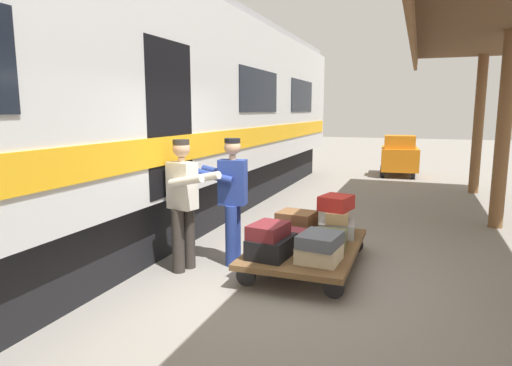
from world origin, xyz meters
TOP-DOWN VIEW (x-y plane):
  - ground_plane at (0.00, 0.00)m, footprint 60.00×60.00m
  - train_car at (3.37, 0.00)m, footprint 3.02×19.62m
  - luggage_cart at (0.13, -0.42)m, footprint 1.31×2.13m
  - suitcase_cream_canvas at (-0.16, 0.17)m, footprint 0.51×0.51m
  - suitcase_burgundy_valise at (0.43, -0.42)m, footprint 0.57×0.53m
  - suitcase_black_hardshell at (0.43, 0.17)m, footprint 0.51×0.66m
  - suitcase_olive_duffel at (-0.16, -0.42)m, footprint 0.46×0.54m
  - suitcase_brown_leather at (0.43, -1.00)m, footprint 0.56×0.50m
  - suitcase_gray_aluminum at (-0.16, -1.00)m, footprint 0.54×0.54m
  - suitcase_tan_vintage at (-0.16, -1.03)m, footprint 0.37×0.58m
  - suitcase_maroon_trunk at (0.46, 0.20)m, footprint 0.44×0.56m
  - suitcase_slate_roller at (-0.17, 0.18)m, footprint 0.50×0.59m
  - suitcase_red_plastic at (-0.13, -1.06)m, footprint 0.48×0.53m
  - porter_in_overalls at (1.13, -0.24)m, footprint 0.70×0.49m
  - porter_by_door at (1.59, 0.22)m, footprint 0.72×0.54m
  - baggage_tug at (-0.63, -9.61)m, footprint 1.23×1.78m

SIDE VIEW (x-z plane):
  - ground_plane at x=0.00m, z-range 0.00..0.00m
  - luggage_cart at x=0.13m, z-range 0.11..0.42m
  - suitcase_burgundy_valise at x=0.43m, z-range 0.31..0.48m
  - suitcase_cream_canvas at x=-0.16m, z-range 0.31..0.50m
  - suitcase_olive_duffel at x=-0.16m, z-range 0.31..0.51m
  - suitcase_gray_aluminum at x=-0.16m, z-range 0.31..0.51m
  - suitcase_black_hardshell at x=0.43m, z-range 0.31..0.55m
  - suitcase_brown_leather at x=0.43m, z-range 0.31..0.61m
  - suitcase_slate_roller at x=-0.17m, z-range 0.50..0.65m
  - suitcase_tan_vintage at x=-0.16m, z-range 0.51..0.67m
  - baggage_tug at x=-0.63m, z-range -0.02..1.28m
  - suitcase_maroon_trunk at x=0.46m, z-range 0.55..0.72m
  - suitcase_red_plastic at x=-0.13m, z-range 0.67..0.87m
  - porter_in_overalls at x=1.13m, z-range 0.07..1.78m
  - porter_by_door at x=1.59m, z-range 0.07..1.78m
  - train_car at x=3.37m, z-range 0.06..4.06m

